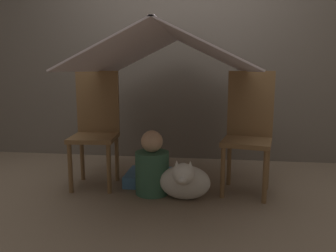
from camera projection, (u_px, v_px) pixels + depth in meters
The scene contains 8 objects.
ground_plane at pixel (164, 201), 2.52m from camera, with size 8.80×8.80×0.00m, color #7A6651.
wall_back at pixel (180, 46), 3.56m from camera, with size 7.00×0.05×2.50m.
chair_left at pixel (96, 125), 2.83m from camera, with size 0.40×0.40×0.99m.
chair_right at pixel (248, 128), 2.66m from camera, with size 0.44×0.44×0.99m.
sheet_canopy at pixel (168, 51), 2.56m from camera, with size 1.27×1.48×0.32m.
person_front at pixel (152, 167), 2.64m from camera, with size 0.27×0.27×0.52m.
dog at pixel (185, 181), 2.50m from camera, with size 0.39×0.36×0.35m.
floor_cushion at pixel (153, 178), 2.90m from camera, with size 0.46×0.37×0.10m.
Camera 1 is at (0.34, -2.36, 0.99)m, focal length 35.00 mm.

